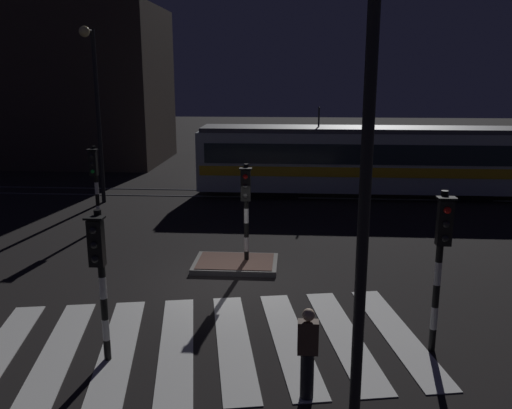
% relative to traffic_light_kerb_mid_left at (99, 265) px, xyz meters
% --- Properties ---
extents(ground_plane, '(120.00, 120.00, 0.00)m').
position_rel_traffic_light_kerb_mid_left_xyz_m(ground_plane, '(1.85, 4.27, -2.06)').
color(ground_plane, black).
extents(rail_near, '(80.00, 0.12, 0.03)m').
position_rel_traffic_light_kerb_mid_left_xyz_m(rail_near, '(1.85, 14.97, -2.04)').
color(rail_near, '#59595E').
rests_on(rail_near, ground).
extents(rail_far, '(80.00, 0.12, 0.03)m').
position_rel_traffic_light_kerb_mid_left_xyz_m(rail_far, '(1.85, 16.40, -2.04)').
color(rail_far, '#59595E').
rests_on(rail_far, ground).
extents(crosswalk_zebra, '(9.89, 6.29, 0.02)m').
position_rel_traffic_light_kerb_mid_left_xyz_m(crosswalk_zebra, '(1.85, 0.87, -2.05)').
color(crosswalk_zebra, silver).
rests_on(crosswalk_zebra, ground).
extents(traffic_island, '(2.49, 1.70, 0.18)m').
position_rel_traffic_light_kerb_mid_left_xyz_m(traffic_island, '(1.99, 5.67, -1.97)').
color(traffic_island, slate).
rests_on(traffic_island, ground).
extents(traffic_light_kerb_mid_left, '(0.36, 0.42, 3.12)m').
position_rel_traffic_light_kerb_mid_left_xyz_m(traffic_light_kerb_mid_left, '(0.00, 0.00, 0.00)').
color(traffic_light_kerb_mid_left, black).
rests_on(traffic_light_kerb_mid_left, ground).
extents(traffic_light_median_centre, '(0.36, 0.42, 3.09)m').
position_rel_traffic_light_kerb_mid_left_xyz_m(traffic_light_median_centre, '(2.30, 5.72, -0.02)').
color(traffic_light_median_centre, black).
rests_on(traffic_light_median_centre, ground).
extents(traffic_light_corner_near_right, '(0.36, 0.42, 3.41)m').
position_rel_traffic_light_kerb_mid_left_xyz_m(traffic_light_corner_near_right, '(6.60, 0.87, 0.19)').
color(traffic_light_corner_near_right, black).
rests_on(traffic_light_corner_near_right, ground).
extents(traffic_light_corner_far_left, '(0.36, 0.42, 3.10)m').
position_rel_traffic_light_kerb_mid_left_xyz_m(traffic_light_corner_far_left, '(-3.53, 9.24, -0.02)').
color(traffic_light_corner_far_left, black).
rests_on(traffic_light_corner_far_left, ground).
extents(street_lamp_near_kerb, '(0.44, 1.21, 7.26)m').
position_rel_traffic_light_kerb_mid_left_xyz_m(street_lamp_near_kerb, '(4.71, -1.95, 2.54)').
color(street_lamp_near_kerb, black).
rests_on(street_lamp_near_kerb, ground).
extents(street_lamp_trackside_left, '(0.44, 1.21, 7.51)m').
position_rel_traffic_light_kerb_mid_left_xyz_m(street_lamp_trackside_left, '(-4.84, 13.30, 2.68)').
color(street_lamp_trackside_left, black).
rests_on(street_lamp_trackside_left, ground).
extents(tram, '(16.10, 2.58, 4.15)m').
position_rel_traffic_light_kerb_mid_left_xyz_m(tram, '(7.20, 15.68, -0.31)').
color(tram, '#B2BCC1').
rests_on(tram, ground).
extents(pedestrian_waiting_at_kerb, '(0.36, 0.24, 1.71)m').
position_rel_traffic_light_kerb_mid_left_xyz_m(pedestrian_waiting_at_kerb, '(3.97, -0.93, -1.18)').
color(pedestrian_waiting_at_kerb, black).
rests_on(pedestrian_waiting_at_kerb, ground).
extents(building_backdrop, '(14.55, 8.00, 9.78)m').
position_rel_traffic_light_kerb_mid_left_xyz_m(building_backdrop, '(-12.15, 25.03, 2.83)').
color(building_backdrop, '#382D28').
rests_on(building_backdrop, ground).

